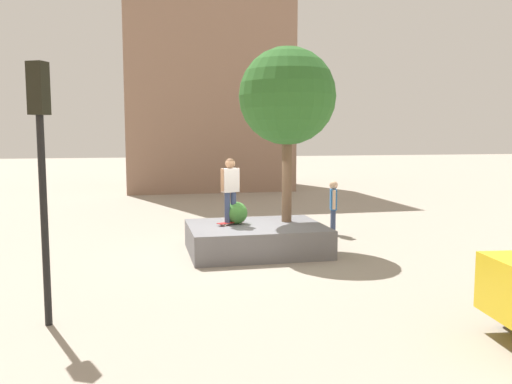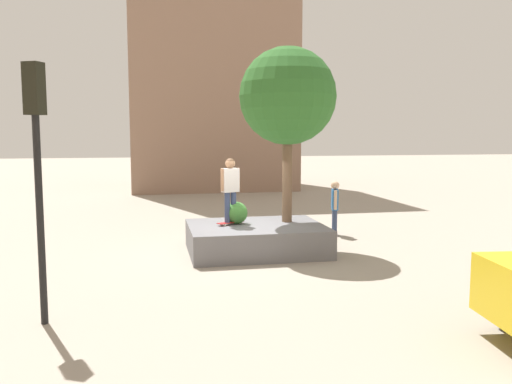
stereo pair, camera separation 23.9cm
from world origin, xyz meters
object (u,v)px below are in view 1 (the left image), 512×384
Objects in this scene: plaza_tree at (287,97)px; skateboard at (230,223)px; passerby_with_bag at (333,204)px; traffic_light_corner at (41,148)px; planter_ledge at (256,238)px; skateboarder at (230,186)px.

skateboard is (1.64, 0.18, -3.42)m from plaza_tree.
plaza_tree is 4.11m from passerby_with_bag.
traffic_light_corner is 2.52× the size of passerby_with_bag.
planter_ledge is 7.03m from traffic_light_corner.
skateboarder is (0.68, -0.16, 1.45)m from planter_ledge.
skateboarder is 1.00× the size of passerby_with_bag.
skateboarder reaches higher than planter_ledge.
skateboarder reaches higher than skateboard.
plaza_tree is 1.11× the size of traffic_light_corner.
planter_ledge is 0.83× the size of traffic_light_corner.
traffic_light_corner reaches higher than skateboard.
skateboarder is at bearing 25.64° from passerby_with_bag.
plaza_tree reaches higher than skateboarder.
passerby_with_bag reaches higher than skateboard.
skateboarder is at bearing -13.29° from planter_ledge.
planter_ledge is 0.82m from skateboard.
skateboard is at bearing 6.17° from plaza_tree.
passerby_with_bag is at bearing -139.22° from traffic_light_corner.
planter_ledge is at bearing 19.37° from plaza_tree.
plaza_tree is 7.56m from traffic_light_corner.
skateboard is at bearing 25.64° from passerby_with_bag.
skateboarder reaches higher than passerby_with_bag.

